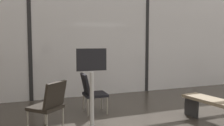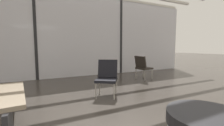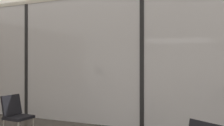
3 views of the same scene
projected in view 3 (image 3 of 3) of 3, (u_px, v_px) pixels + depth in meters
name	position (u px, v px, depth m)	size (l,w,h in m)	color
glass_curtain_wall	(142.00, 60.00, 6.14)	(14.00, 0.08, 3.28)	silver
window_mullion_0	(27.00, 61.00, 7.57)	(0.10, 0.12, 3.28)	black
window_mullion_1	(142.00, 60.00, 6.14)	(0.10, 0.12, 3.28)	black
parked_airplane	(220.00, 55.00, 9.50)	(13.44, 3.72, 3.72)	silver
lounge_chair_2	(16.00, 113.00, 5.57)	(0.55, 0.50, 0.87)	black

